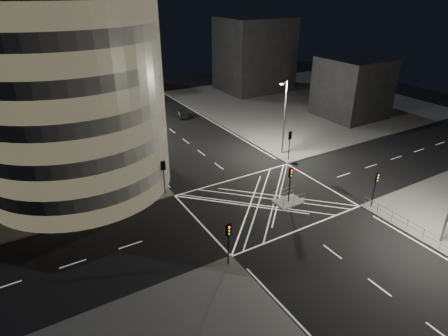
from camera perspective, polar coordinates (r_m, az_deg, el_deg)
ground at (r=41.04m, az=6.26°, el=-5.01°), size 120.00×120.00×0.00m
sidewalk_far_right at (r=77.47m, az=11.83°, el=9.88°), size 42.00×42.00×0.15m
central_island at (r=41.12m, az=9.76°, el=-5.07°), size 3.00×2.00×0.15m
office_tower_curved at (r=47.25m, az=-29.81°, el=12.49°), size 30.00×29.00×27.20m
building_right_far at (r=83.89m, az=4.60°, el=16.88°), size 14.00×12.00×15.00m
building_right_near at (r=69.52m, az=18.94°, el=11.52°), size 10.00×10.00×10.00m
building_far_end at (r=88.36m, az=-19.73°, el=16.88°), size 18.00×8.00×18.00m
tree_a at (r=41.91m, az=-12.64°, el=1.85°), size 4.62×4.62×6.84m
tree_b at (r=47.00m, az=-15.14°, el=5.25°), size 5.00×5.00×7.80m
tree_c at (r=52.67m, az=-16.98°, el=6.68°), size 4.29×4.29×6.88m
tree_d at (r=58.20m, az=-18.58°, el=8.53°), size 5.48×5.48×7.80m
tree_e at (r=63.95m, az=-19.83°, el=9.58°), size 3.76×3.76×6.52m
traffic_signal_fl at (r=41.11m, az=-9.21°, el=-0.51°), size 0.55×0.22×4.00m
traffic_signal_nl at (r=30.59m, az=0.67°, el=-10.43°), size 0.55×0.22×4.00m
traffic_signal_fr at (r=49.50m, az=9.99°, el=4.17°), size 0.55×0.22×4.00m
traffic_signal_nr at (r=41.19m, az=22.11°, el=-2.19°), size 0.55×0.22×4.00m
traffic_signal_island at (r=39.74m, az=10.06°, el=-1.57°), size 0.55×0.22×4.00m
street_lamp_left_near at (r=44.40m, az=-12.77°, el=4.94°), size 1.25×0.25×10.00m
street_lamp_left_far at (r=61.04m, az=-18.38°, el=10.07°), size 1.25×0.25×10.00m
street_lamp_right_far at (r=50.57m, az=9.17°, el=7.88°), size 1.25×0.25×10.00m
railing_near_right at (r=39.46m, az=27.11°, el=-8.32°), size 0.06×11.70×1.10m
railing_island_south at (r=40.23m, az=10.64°, el=-4.87°), size 2.80×0.06×1.10m
railing_island_north at (r=41.39m, az=9.03°, el=-3.79°), size 2.80×0.06×1.10m
sedan at (r=67.15m, az=-6.65°, el=8.29°), size 1.76×4.22×1.36m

